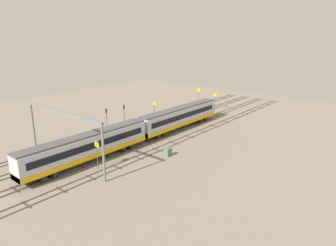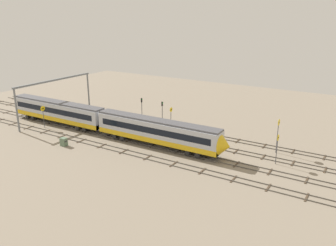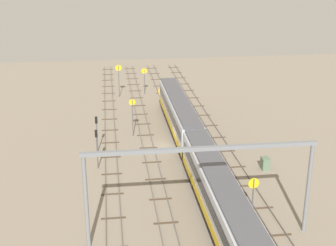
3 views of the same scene
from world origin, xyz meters
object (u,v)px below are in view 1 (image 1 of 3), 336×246
Objects in this scene: train at (143,129)px; signal_light_trackside_approach at (124,112)px; speed_sign_distant_end at (97,150)px; relay_cabinet at (168,152)px; speed_sign_mid_trackside at (198,95)px; overhead_gantry at (63,124)px; speed_sign_far_trackside at (155,110)px; speed_sign_near_foreground at (215,99)px; signal_light_trackside_departure at (106,116)px.

signal_light_trackside_approach is at bearing 64.12° from train.
relay_cabinet is (11.15, -5.09, -2.37)m from speed_sign_distant_end.
speed_sign_mid_trackside reaches higher than train.
overhead_gantry is 23.62m from signal_light_trackside_approach.
speed_sign_far_trackside reaches higher than train.
train is 12.67m from speed_sign_far_trackside.
overhead_gantry reaches higher than signal_light_trackside_approach.
speed_sign_near_foreground is 0.90× the size of speed_sign_far_trackside.
signal_light_trackside_departure is (-30.14, 3.54, -0.72)m from speed_sign_mid_trackside.
speed_sign_distant_end is 0.93× the size of signal_light_trackside_departure.
speed_sign_far_trackside is 7.07m from signal_light_trackside_approach.
speed_sign_mid_trackside reaches higher than speed_sign_distant_end.
signal_light_trackside_departure is at bearing 87.89° from train.
overhead_gantry is 4.13× the size of signal_light_trackside_departure.
speed_sign_mid_trackside reaches higher than signal_light_trackside_departure.
train reaches higher than speed_sign_distant_end.
train is 2.48× the size of overhead_gantry.
speed_sign_mid_trackside is at bearing 14.71° from train.
train is 31.63m from speed_sign_mid_trackside.
speed_sign_far_trackside is at bearing 170.88° from speed_sign_near_foreground.
signal_light_trackside_approach is (-5.06, 4.92, -0.36)m from speed_sign_far_trackside.
overhead_gantry is 3.75× the size of speed_sign_far_trackside.
speed_sign_far_trackside is at bearing 22.25° from speed_sign_distant_end.
speed_sign_far_trackside is (10.71, 6.72, 0.83)m from train.
speed_sign_mid_trackside is 19.91m from speed_sign_far_trackside.
speed_sign_far_trackside reaches higher than relay_cabinet.
overhead_gantry is (-15.73, 2.30, 4.15)m from train.
signal_light_trackside_approach is 3.29× the size of relay_cabinet.
speed_sign_near_foreground is at bearing 1.25° from overhead_gantry.
relay_cabinet is (13.31, -10.61, -6.08)m from overhead_gantry.
signal_light_trackside_departure reaches higher than relay_cabinet.
speed_sign_distant_end is 3.15× the size of relay_cabinet.
speed_sign_far_trackside is at bearing -176.25° from speed_sign_mid_trackside.
overhead_gantry is at bearing -156.40° from signal_light_trackside_approach.
speed_sign_mid_trackside is at bearing 104.15° from speed_sign_near_foreground.
speed_sign_mid_trackside reaches higher than relay_cabinet.
overhead_gantry reaches higher than speed_sign_far_trackside.
train is 10.35× the size of speed_sign_near_foreground.
speed_sign_far_trackside is 11.37m from signal_light_trackside_departure.
signal_light_trackside_departure is (16.15, 9.26, -3.61)m from overhead_gantry.
speed_sign_distant_end is at bearing 155.44° from relay_cabinet.
speed_sign_distant_end is 20.35m from signal_light_trackside_departure.
signal_light_trackside_approach is (-24.92, 3.62, -0.80)m from speed_sign_mid_trackside.
speed_sign_near_foreground is 3.34× the size of relay_cabinet.
speed_sign_near_foreground is 0.99× the size of signal_light_trackside_departure.
speed_sign_near_foreground is at bearing -75.85° from speed_sign_mid_trackside.
relay_cabinet is at bearing -112.01° from signal_light_trackside_approach.
speed_sign_near_foreground is at bearing -17.64° from signal_light_trackside_approach.
speed_sign_distant_end is 12.48m from relay_cabinet.
speed_sign_mid_trackside is at bearing -8.26° from signal_light_trackside_approach.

